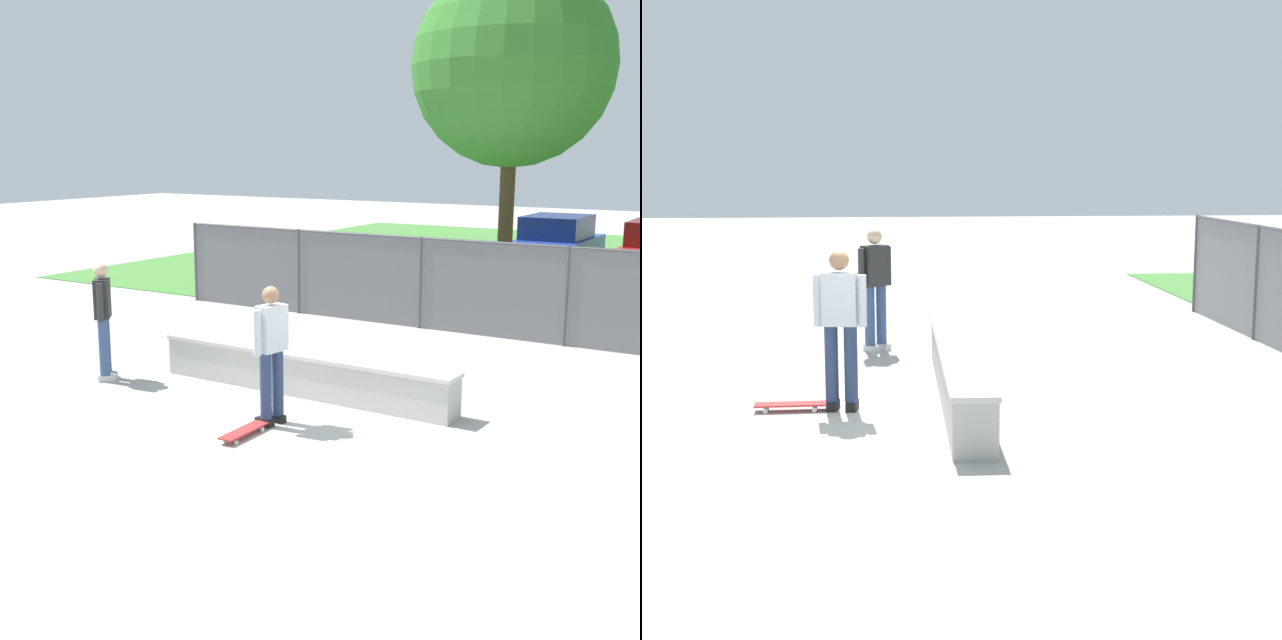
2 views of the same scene
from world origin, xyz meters
TOP-DOWN VIEW (x-y plane):
  - ground_plane at (0.00, 0.00)m, footprint 80.00×80.00m
  - concrete_ledge at (-0.93, 0.61)m, footprint 4.85×0.55m
  - skateboarder at (-0.51, -0.75)m, footprint 0.32×0.59m
  - skateboard at (-0.53, -1.33)m, footprint 0.21×0.80m
  - bystander at (-3.92, -0.37)m, footprint 0.44×0.49m

SIDE VIEW (x-z plane):
  - ground_plane at x=0.00m, z-range 0.00..0.00m
  - skateboard at x=-0.53m, z-range 0.03..0.12m
  - concrete_ledge at x=-0.93m, z-range 0.00..0.63m
  - skateboarder at x=-0.51m, z-range 0.10..1.92m
  - bystander at x=-3.92m, z-range 0.10..1.92m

